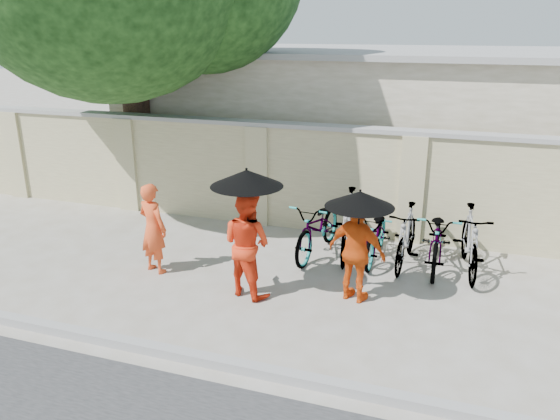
% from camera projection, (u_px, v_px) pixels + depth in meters
% --- Properties ---
extents(ground, '(80.00, 80.00, 0.00)m').
position_uv_depth(ground, '(248.00, 298.00, 8.08)').
color(ground, '#A6A19B').
extents(kerb, '(40.00, 0.16, 0.12)m').
position_uv_depth(kerb, '(195.00, 357.00, 6.54)').
color(kerb, gray).
rests_on(kerb, ground).
extents(compound_wall, '(20.00, 0.30, 2.00)m').
position_uv_depth(compound_wall, '(359.00, 184.00, 10.33)').
color(compound_wall, '#C6BD91').
rests_on(compound_wall, ground).
extents(building_behind, '(14.00, 6.00, 3.20)m').
position_uv_depth(building_behind, '(430.00, 123.00, 13.25)').
color(building_behind, beige).
rests_on(building_behind, ground).
extents(monk_left, '(0.63, 0.51, 1.49)m').
position_uv_depth(monk_left, '(153.00, 228.00, 8.77)').
color(monk_left, '#F14E21').
rests_on(monk_left, ground).
extents(monk_center, '(0.94, 0.83, 1.61)m').
position_uv_depth(monk_center, '(247.00, 243.00, 8.00)').
color(monk_center, red).
rests_on(monk_center, ground).
extents(parasol_center, '(1.03, 1.03, 1.03)m').
position_uv_depth(parasol_center, '(247.00, 178.00, 7.58)').
color(parasol_center, black).
rests_on(parasol_center, ground).
extents(monk_right, '(0.96, 0.62, 1.52)m').
position_uv_depth(monk_right, '(357.00, 252.00, 7.81)').
color(monk_right, '#DD4F10').
rests_on(monk_right, ground).
extents(parasol_right, '(0.97, 0.97, 0.83)m').
position_uv_depth(parasol_right, '(360.00, 199.00, 7.47)').
color(parasol_right, black).
rests_on(parasol_right, ground).
extents(bike_0, '(0.87, 1.97, 1.00)m').
position_uv_depth(bike_0, '(318.00, 227.00, 9.51)').
color(bike_0, '#A2A2A2').
rests_on(bike_0, ground).
extents(bike_1, '(0.72, 1.95, 1.15)m').
position_uv_depth(bike_1, '(349.00, 224.00, 9.45)').
color(bike_1, '#A2A2A2').
rests_on(bike_1, ground).
extents(bike_2, '(0.62, 1.72, 0.90)m').
position_uv_depth(bike_2, '(377.00, 235.00, 9.32)').
color(bike_2, '#A2A2A2').
rests_on(bike_2, ground).
extents(bike_3, '(0.60, 1.73, 1.02)m').
position_uv_depth(bike_3, '(406.00, 236.00, 9.07)').
color(bike_3, '#A2A2A2').
rests_on(bike_3, ground).
extents(bike_4, '(0.71, 1.93, 1.01)m').
position_uv_depth(bike_4, '(438.00, 239.00, 9.00)').
color(bike_4, '#A2A2A2').
rests_on(bike_4, ground).
extents(bike_5, '(0.72, 1.85, 1.08)m').
position_uv_depth(bike_5, '(470.00, 241.00, 8.79)').
color(bike_5, '#A2A2A2').
rests_on(bike_5, ground).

